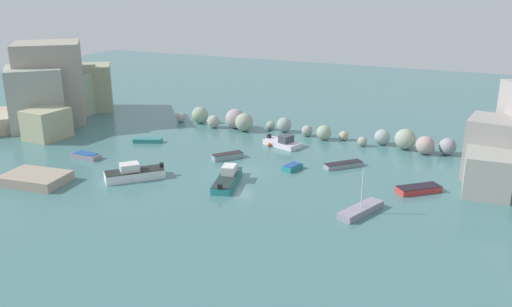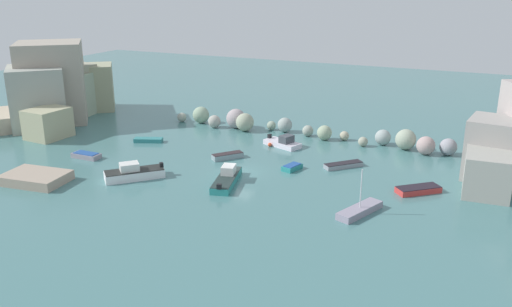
{
  "view_description": "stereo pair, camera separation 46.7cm",
  "coord_description": "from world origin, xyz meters",
  "px_view_note": "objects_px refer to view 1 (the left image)",
  "views": [
    {
      "loc": [
        23.5,
        -48.79,
        19.92
      ],
      "look_at": [
        0.0,
        3.96,
        1.0
      ],
      "focal_mm": 37.39,
      "sensor_mm": 36.0,
      "label": 1
    },
    {
      "loc": [
        23.92,
        -48.6,
        19.92
      ],
      "look_at": [
        0.0,
        3.96,
        1.0
      ],
      "focal_mm": 37.39,
      "sensor_mm": 36.0,
      "label": 2
    }
  ],
  "objects_px": {
    "moored_boat_1": "(283,142)",
    "moored_boat_6": "(227,156)",
    "moored_boat_4": "(148,140)",
    "moored_boat_3": "(343,165)",
    "channel_buoy": "(269,145)",
    "moored_boat_5": "(134,173)",
    "moored_boat_2": "(361,210)",
    "moored_boat_9": "(419,189)",
    "moored_boat_7": "(292,167)",
    "stone_dock": "(35,178)",
    "moored_boat_8": "(86,156)",
    "moored_boat_0": "(227,178)"
  },
  "relations": [
    {
      "from": "stone_dock",
      "to": "moored_boat_8",
      "type": "xyz_separation_m",
      "value": [
        -0.74,
        8.35,
        -0.19
      ]
    },
    {
      "from": "stone_dock",
      "to": "moored_boat_1",
      "type": "bearing_deg",
      "value": 50.0
    },
    {
      "from": "moored_boat_2",
      "to": "moored_boat_1",
      "type": "bearing_deg",
      "value": 62.11
    },
    {
      "from": "channel_buoy",
      "to": "moored_boat_7",
      "type": "bearing_deg",
      "value": -50.68
    },
    {
      "from": "moored_boat_5",
      "to": "moored_boat_6",
      "type": "relative_size",
      "value": 1.63
    },
    {
      "from": "moored_boat_3",
      "to": "moored_boat_8",
      "type": "xyz_separation_m",
      "value": [
        -28.32,
        -9.28,
        0.04
      ]
    },
    {
      "from": "moored_boat_2",
      "to": "moored_boat_4",
      "type": "height_order",
      "value": "moored_boat_2"
    },
    {
      "from": "channel_buoy",
      "to": "moored_boat_8",
      "type": "distance_m",
      "value": 22.06
    },
    {
      "from": "moored_boat_3",
      "to": "moored_boat_1",
      "type": "bearing_deg",
      "value": 107.34
    },
    {
      "from": "moored_boat_1",
      "to": "moored_boat_4",
      "type": "height_order",
      "value": "moored_boat_1"
    },
    {
      "from": "moored_boat_5",
      "to": "moored_boat_8",
      "type": "height_order",
      "value": "moored_boat_5"
    },
    {
      "from": "moored_boat_4",
      "to": "moored_boat_9",
      "type": "distance_m",
      "value": 34.32
    },
    {
      "from": "stone_dock",
      "to": "moored_boat_4",
      "type": "xyz_separation_m",
      "value": [
        2.1,
        16.7,
        -0.24
      ]
    },
    {
      "from": "moored_boat_6",
      "to": "moored_boat_1",
      "type": "bearing_deg",
      "value": -171.3
    },
    {
      "from": "moored_boat_5",
      "to": "moored_boat_7",
      "type": "bearing_deg",
      "value": 167.88
    },
    {
      "from": "moored_boat_1",
      "to": "moored_boat_3",
      "type": "xyz_separation_m",
      "value": [
        9.01,
        -4.51,
        -0.22
      ]
    },
    {
      "from": "channel_buoy",
      "to": "moored_boat_5",
      "type": "xyz_separation_m",
      "value": [
        -8.57,
        -16.25,
        0.38
      ]
    },
    {
      "from": "channel_buoy",
      "to": "moored_boat_1",
      "type": "height_order",
      "value": "moored_boat_1"
    },
    {
      "from": "channel_buoy",
      "to": "moored_boat_1",
      "type": "distance_m",
      "value": 1.71
    },
    {
      "from": "moored_boat_8",
      "to": "moored_boat_9",
      "type": "relative_size",
      "value": 0.79
    },
    {
      "from": "moored_boat_8",
      "to": "moored_boat_9",
      "type": "height_order",
      "value": "moored_boat_8"
    },
    {
      "from": "moored_boat_4",
      "to": "moored_boat_6",
      "type": "height_order",
      "value": "moored_boat_6"
    },
    {
      "from": "stone_dock",
      "to": "moored_boat_2",
      "type": "xyz_separation_m",
      "value": [
        32.25,
        6.21,
        -0.16
      ]
    },
    {
      "from": "moored_boat_3",
      "to": "moored_boat_6",
      "type": "xyz_separation_m",
      "value": [
        -13.13,
        -2.65,
        0.06
      ]
    },
    {
      "from": "moored_boat_5",
      "to": "stone_dock",
      "type": "bearing_deg",
      "value": -14.9
    },
    {
      "from": "moored_boat_5",
      "to": "moored_boat_8",
      "type": "distance_m",
      "value": 9.81
    },
    {
      "from": "moored_boat_1",
      "to": "moored_boat_6",
      "type": "xyz_separation_m",
      "value": [
        -4.12,
        -7.16,
        -0.16
      ]
    },
    {
      "from": "moored_boat_4",
      "to": "moored_boat_6",
      "type": "relative_size",
      "value": 1.06
    },
    {
      "from": "moored_boat_3",
      "to": "moored_boat_2",
      "type": "bearing_deg",
      "value": -113.82
    },
    {
      "from": "channel_buoy",
      "to": "moored_boat_5",
      "type": "bearing_deg",
      "value": -117.8
    },
    {
      "from": "moored_boat_4",
      "to": "moored_boat_5",
      "type": "relative_size",
      "value": 0.65
    },
    {
      "from": "moored_boat_6",
      "to": "moored_boat_9",
      "type": "distance_m",
      "value": 21.87
    },
    {
      "from": "moored_boat_1",
      "to": "moored_boat_3",
      "type": "bearing_deg",
      "value": -6.61
    },
    {
      "from": "moored_boat_7",
      "to": "moored_boat_3",
      "type": "bearing_deg",
      "value": 138.29
    },
    {
      "from": "moored_boat_8",
      "to": "moored_boat_4",
      "type": "bearing_deg",
      "value": 71.02
    },
    {
      "from": "channel_buoy",
      "to": "moored_boat_2",
      "type": "distance_m",
      "value": 21.44
    },
    {
      "from": "moored_boat_3",
      "to": "moored_boat_8",
      "type": "bearing_deg",
      "value": 152.06
    },
    {
      "from": "moored_boat_6",
      "to": "moored_boat_7",
      "type": "height_order",
      "value": "moored_boat_6"
    },
    {
      "from": "channel_buoy",
      "to": "moored_boat_1",
      "type": "relative_size",
      "value": 0.09
    },
    {
      "from": "moored_boat_6",
      "to": "moored_boat_9",
      "type": "xyz_separation_m",
      "value": [
        21.82,
        -1.5,
        -0.02
      ]
    },
    {
      "from": "moored_boat_1",
      "to": "moored_boat_6",
      "type": "bearing_deg",
      "value": -99.97
    },
    {
      "from": "moored_boat_0",
      "to": "moored_boat_8",
      "type": "height_order",
      "value": "moored_boat_0"
    },
    {
      "from": "stone_dock",
      "to": "channel_buoy",
      "type": "distance_m",
      "value": 27.34
    },
    {
      "from": "moored_boat_4",
      "to": "moored_boat_6",
      "type": "xyz_separation_m",
      "value": [
        12.35,
        -1.72,
        0.07
      ]
    },
    {
      "from": "channel_buoy",
      "to": "moored_boat_3",
      "type": "relative_size",
      "value": 0.12
    },
    {
      "from": "moored_boat_2",
      "to": "moored_boat_5",
      "type": "distance_m",
      "value": 23.77
    },
    {
      "from": "moored_boat_0",
      "to": "moored_boat_9",
      "type": "height_order",
      "value": "moored_boat_0"
    },
    {
      "from": "moored_boat_9",
      "to": "moored_boat_4",
      "type": "bearing_deg",
      "value": 133.7
    },
    {
      "from": "moored_boat_1",
      "to": "moored_boat_3",
      "type": "relative_size",
      "value": 1.27
    },
    {
      "from": "moored_boat_0",
      "to": "moored_boat_8",
      "type": "bearing_deg",
      "value": 74.25
    }
  ]
}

